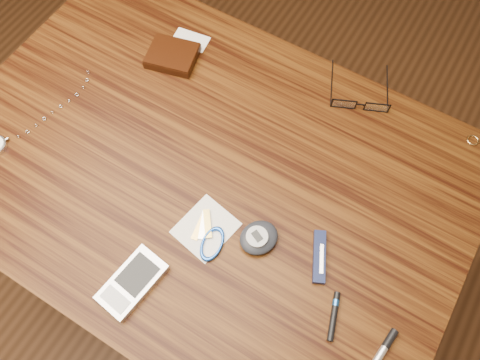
{
  "coord_description": "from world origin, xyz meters",
  "views": [
    {
      "loc": [
        0.27,
        -0.31,
        1.54
      ],
      "look_at": [
        0.08,
        0.01,
        0.76
      ],
      "focal_mm": 35.0,
      "sensor_mm": 36.0,
      "label": 1
    }
  ],
  "objects": [
    {
      "name": "ground",
      "position": [
        0.0,
        0.0,
        0.0
      ],
      "size": [
        3.8,
        3.8,
        0.0
      ],
      "primitive_type": "plane",
      "color": "#472814",
      "rests_on": "ground"
    },
    {
      "name": "pedometer",
      "position": [
        0.16,
        -0.07,
        0.76
      ],
      "size": [
        0.08,
        0.09,
        0.03
      ],
      "color": "black",
      "rests_on": "desk"
    },
    {
      "name": "desk",
      "position": [
        0.0,
        0.0,
        0.65
      ],
      "size": [
        1.0,
        0.7,
        0.75
      ],
      "color": "#3C1F09",
      "rests_on": "ground"
    },
    {
      "name": "pocket_knife",
      "position": [
        0.27,
        -0.05,
        0.76
      ],
      "size": [
        0.06,
        0.09,
        0.01
      ],
      "color": "#0D0F38",
      "rests_on": "desk"
    },
    {
      "name": "black_blue_pen",
      "position": [
        0.33,
        -0.12,
        0.76
      ],
      "size": [
        0.03,
        0.08,
        0.01
      ],
      "color": "black",
      "rests_on": "desk"
    },
    {
      "name": "eyeglasses",
      "position": [
        0.2,
        0.28,
        0.76
      ],
      "size": [
        0.15,
        0.16,
        0.03
      ],
      "color": "black",
      "rests_on": "desk"
    },
    {
      "name": "pda_phone",
      "position": [
        0.02,
        -0.25,
        0.76
      ],
      "size": [
        0.08,
        0.12,
        0.02
      ],
      "color": "#BABABF",
      "rests_on": "desk"
    },
    {
      "name": "notepad_keys",
      "position": [
        0.08,
        -0.11,
        0.75
      ],
      "size": [
        0.11,
        0.11,
        0.01
      ],
      "color": "white",
      "rests_on": "desk"
    },
    {
      "name": "gold_ring",
      "position": [
        0.42,
        0.32,
        0.75
      ],
      "size": [
        0.03,
        0.03,
        0.0
      ],
      "primitive_type": "torus",
      "rotation": [
        0.0,
        0.0,
        0.24
      ],
      "color": "#DBAF66",
      "rests_on": "desk"
    },
    {
      "name": "wallet_and_card",
      "position": [
        -0.2,
        0.18,
        0.76
      ],
      "size": [
        0.12,
        0.14,
        0.02
      ],
      "color": "black",
      "rests_on": "desk"
    }
  ]
}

